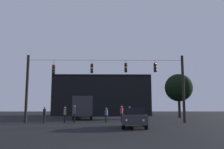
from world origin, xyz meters
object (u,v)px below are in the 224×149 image
object	(u,v)px
pedestrian_far_side	(129,113)
tree_left_silhouette	(179,88)
car_near_right	(134,117)
pedestrian_near_bus	(44,114)
city_bus	(83,106)
pedestrian_trailing	(74,113)
pedestrian_crossing_right	(106,114)
pedestrian_crossing_left	(65,114)
pedestrian_crossing_center	(122,112)

from	to	relation	value
pedestrian_far_side	tree_left_silhouette	distance (m)	13.58
car_near_right	pedestrian_near_bus	xyz separation A→B (m)	(-8.39, 5.87, 0.12)
city_bus	pedestrian_far_side	xyz separation A→B (m)	(6.05, -7.42, -0.91)
pedestrian_near_bus	tree_left_silhouette	distance (m)	22.19
city_bus	pedestrian_trailing	size ratio (longest dim) A/B	6.27
pedestrian_crossing_right	tree_left_silhouette	bearing A→B (deg)	46.70
pedestrian_crossing_left	pedestrian_far_side	xyz separation A→B (m)	(6.92, 2.71, 0.04)
city_bus	car_near_right	bearing A→B (deg)	-71.41
pedestrian_crossing_right	pedestrian_near_bus	size ratio (longest dim) A/B	0.93
car_near_right	pedestrian_crossing_left	world-z (taller)	pedestrian_crossing_left
pedestrian_crossing_right	pedestrian_trailing	distance (m)	3.34
pedestrian_near_bus	pedestrian_crossing_left	bearing A→B (deg)	17.21
pedestrian_crossing_left	pedestrian_crossing_center	world-z (taller)	pedestrian_crossing_center
pedestrian_crossing_center	pedestrian_far_side	distance (m)	1.17
pedestrian_near_bus	pedestrian_crossing_right	bearing A→B (deg)	9.38
car_near_right	pedestrian_near_bus	size ratio (longest dim) A/B	2.75
city_bus	car_near_right	distance (m)	17.55
pedestrian_crossing_center	tree_left_silhouette	distance (m)	14.66
tree_left_silhouette	pedestrian_crossing_center	bearing A→B (deg)	-132.73
pedestrian_trailing	pedestrian_far_side	world-z (taller)	pedestrian_trailing
car_near_right	pedestrian_near_bus	world-z (taller)	pedestrian_near_bus
pedestrian_far_side	tree_left_silhouette	world-z (taller)	tree_left_silhouette
car_near_right	city_bus	bearing A→B (deg)	108.59
car_near_right	pedestrian_crossing_center	size ratio (longest dim) A/B	2.52
car_near_right	tree_left_silhouette	world-z (taller)	tree_left_silhouette
city_bus	pedestrian_near_bus	size ratio (longest dim) A/B	6.88
pedestrian_crossing_left	pedestrian_crossing_right	world-z (taller)	pedestrian_crossing_left
pedestrian_crossing_center	pedestrian_crossing_right	distance (m)	2.35
car_near_right	pedestrian_crossing_right	bearing A→B (deg)	107.62
car_near_right	pedestrian_near_bus	distance (m)	10.24
city_bus	car_near_right	world-z (taller)	city_bus
tree_left_silhouette	pedestrian_crossing_left	bearing A→B (deg)	-141.40
pedestrian_crossing_center	pedestrian_near_bus	bearing A→B (deg)	-161.62
pedestrian_crossing_center	tree_left_silhouette	xyz separation A→B (m)	(9.63, 10.43, 3.68)
car_near_right	pedestrian_crossing_center	xyz separation A→B (m)	(-0.48, 8.50, 0.21)
car_near_right	pedestrian_trailing	world-z (taller)	pedestrian_trailing
pedestrian_near_bus	pedestrian_trailing	distance (m)	3.03
pedestrian_near_bus	pedestrian_trailing	world-z (taller)	pedestrian_trailing
pedestrian_crossing_right	pedestrian_trailing	bearing A→B (deg)	-178.75
car_near_right	pedestrian_crossing_center	world-z (taller)	pedestrian_crossing_center
pedestrian_near_bus	pedestrian_far_side	size ratio (longest dim) A/B	0.96
city_bus	pedestrian_trailing	distance (m)	9.82
pedestrian_crossing_center	pedestrian_trailing	distance (m)	5.31
pedestrian_crossing_left	pedestrian_near_bus	distance (m)	2.03
pedestrian_near_bus	city_bus	bearing A→B (deg)	75.33
pedestrian_trailing	car_near_right	bearing A→B (deg)	-51.01
pedestrian_crossing_left	pedestrian_crossing_center	xyz separation A→B (m)	(5.97, 2.03, 0.09)
pedestrian_crossing_center	car_near_right	bearing A→B (deg)	-86.74
car_near_right	pedestrian_crossing_right	world-z (taller)	car_near_right
car_near_right	pedestrian_crossing_center	bearing A→B (deg)	93.26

